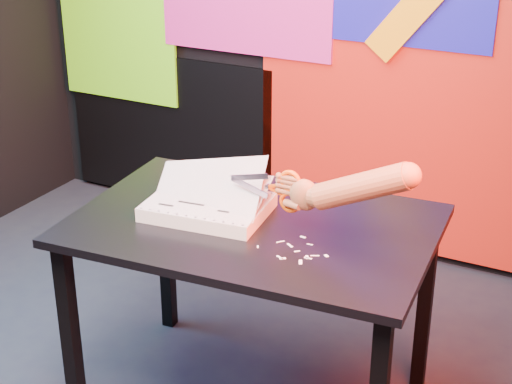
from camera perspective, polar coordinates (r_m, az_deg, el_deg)
The scene contains 7 objects.
room at distance 2.63m, azimuth -11.31°, elevation 11.15°, with size 3.01×3.01×2.71m.
backdrop at distance 3.92m, azimuth 3.34°, elevation 9.66°, with size 2.88×0.05×2.08m.
work_table at distance 2.68m, azimuth -0.18°, elevation -3.87°, with size 1.27×0.90×0.75m.
printout_stack at distance 2.69m, azimuth -3.52°, elevation -1.05°, with size 0.45×0.34×0.21m.
scissors at distance 2.53m, azimuth 2.13°, elevation 0.12°, with size 0.26×0.02×0.15m.
hand_forearm at distance 2.42m, azimuth 6.98°, elevation 0.31°, with size 0.47×0.10×0.23m.
paper_clippings at distance 2.44m, azimuth 3.04°, elevation -4.43°, with size 0.23×0.18×0.00m.
Camera 1 is at (1.62, -2.00, 1.90)m, focal length 55.00 mm.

